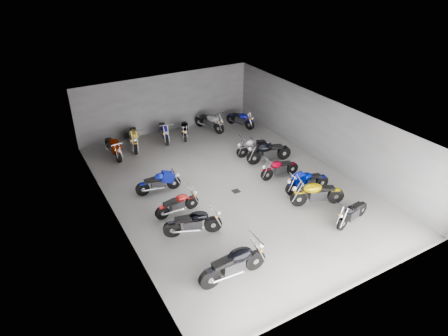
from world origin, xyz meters
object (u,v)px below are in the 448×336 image
Objects in this scene: motorcycle_right_b at (317,193)px; motorcycle_right_d at (279,168)px; motorcycle_right_c at (307,182)px; motorcycle_back_e at (210,122)px; motorcycle_left_a at (234,264)px; motorcycle_left_c at (193,222)px; motorcycle_back_a at (113,147)px; motorcycle_back_b at (134,137)px; motorcycle_right_e at (269,152)px; motorcycle_back_f at (241,119)px; motorcycle_back_d at (185,129)px; drain_grate at (236,191)px; motorcycle_right_a at (352,213)px; motorcycle_left_d at (178,204)px; motorcycle_back_c at (164,131)px; motorcycle_right_f at (254,146)px; motorcycle_left_e at (159,182)px.

motorcycle_right_b reaches higher than motorcycle_right_d.
motorcycle_back_e is at bearing 11.88° from motorcycle_right_c.
motorcycle_left_a is 5.34m from motorcycle_right_b.
motorcycle_left_c is 0.97× the size of motorcycle_back_a.
motorcycle_right_d is (-0.28, 1.57, -0.04)m from motorcycle_right_c.
motorcycle_left_a reaches higher than motorcycle_back_b.
motorcycle_left_a is 2.60m from motorcycle_left_c.
motorcycle_back_a is (-0.94, 10.08, -0.05)m from motorcycle_left_a.
motorcycle_back_a is at bearing 57.64° from motorcycle_right_b.
motorcycle_right_e reaches higher than motorcycle_back_f.
motorcycle_left_c is at bearing 113.54° from motorcycle_right_d.
motorcycle_back_d is (3.11, 10.45, -0.11)m from motorcycle_left_a.
motorcycle_right_b is (5.15, -0.73, 0.02)m from motorcycle_left_c.
motorcycle_left_c reaches higher than motorcycle_right_c.
motorcycle_left_a is (-2.68, -4.30, 0.56)m from drain_grate.
motorcycle_right_a is 0.88× the size of motorcycle_right_b.
motorcycle_left_d is at bearing -162.59° from motorcycle_left_c.
motorcycle_left_c is 0.99× the size of motorcycle_back_c.
motorcycle_left_c is 7.52m from motorcycle_back_a.
motorcycle_right_f is at bearing 142.37° from motorcycle_left_a.
motorcycle_left_d is at bearing 88.58° from motorcycle_right_b.
motorcycle_left_a is 1.13× the size of motorcycle_left_c.
motorcycle_right_c is at bearing 59.85° from motorcycle_back_f.
motorcycle_right_c is 0.91× the size of motorcycle_right_e.
motorcycle_right_c is at bearing -11.17° from motorcycle_right_a.
motorcycle_left_d is 0.87× the size of motorcycle_right_b.
motorcycle_back_f is (3.39, -0.32, 0.02)m from motorcycle_back_d.
drain_grate is at bearing 148.03° from motorcycle_left_a.
motorcycle_right_e is at bearing 137.90° from motorcycle_back_c.
motorcycle_left_d is 1.04× the size of motorcycle_back_d.
motorcycle_back_f is at bearing -1.81° from motorcycle_right_c.
motorcycle_right_a is 0.89× the size of motorcycle_back_c.
motorcycle_back_c is at bearing 30.55° from motorcycle_right_c.
motorcycle_back_b is 4.41m from motorcycle_back_e.
motorcycle_back_d is (-2.10, 3.68, -0.02)m from motorcycle_right_f.
motorcycle_back_b is (-5.11, 4.73, 0.01)m from motorcycle_right_e.
motorcycle_right_c is 0.90× the size of motorcycle_back_b.
motorcycle_right_b is (5.13, -2.20, 0.09)m from motorcycle_left_d.
motorcycle_left_a is 10.55m from motorcycle_back_b.
motorcycle_right_a is at bearing -146.24° from motorcycle_right_b.
motorcycle_right_c is (5.45, -3.09, 0.03)m from motorcycle_left_e.
motorcycle_right_d is (2.31, 0.07, 0.45)m from drain_grate.
drain_grate is at bearing 119.14° from motorcycle_back_a.
motorcycle_right_b is 0.93× the size of motorcycle_back_b.
motorcycle_left_d is at bearing 122.48° from motorcycle_right_f.
motorcycle_right_e reaches higher than drain_grate.
motorcycle_right_c is 3.02m from motorcycle_right_e.
drain_grate is 0.15× the size of motorcycle_back_a.
motorcycle_right_c is 3.96m from motorcycle_right_f.
motorcycle_right_b reaches higher than motorcycle_back_a.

